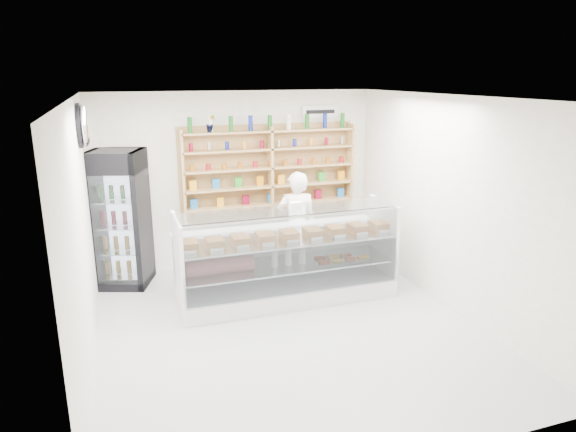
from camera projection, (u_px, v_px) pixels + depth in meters
name	position (u px, v px, depth m)	size (l,w,h in m)	color
room	(288.00, 220.00, 6.00)	(5.00, 5.00, 5.00)	#BBBBC0
display_counter	(287.00, 274.00, 7.14)	(3.00, 0.90, 1.31)	white
shop_worker	(297.00, 225.00, 7.80)	(0.60, 0.40, 1.66)	white
drinks_cooler	(121.00, 219.00, 7.48)	(0.92, 0.90, 2.01)	black
wall_shelving	(270.00, 168.00, 8.24)	(2.84, 0.28, 1.33)	tan
potted_plant	(211.00, 124.00, 7.75)	(0.14, 0.11, 0.26)	#1E6626
security_mirror	(84.00, 126.00, 6.14)	(0.15, 0.50, 0.50)	silver
wall_sign	(320.00, 112.00, 8.41)	(0.62, 0.03, 0.20)	white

